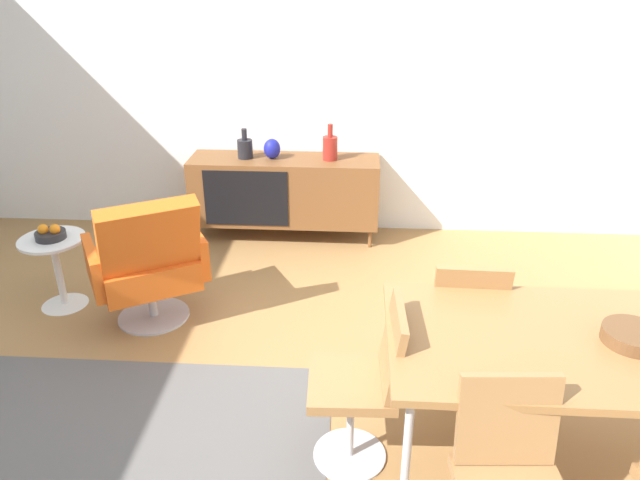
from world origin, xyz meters
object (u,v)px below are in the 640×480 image
dining_table (570,347)px  wooden_bowl_on_table (633,336)px  vase_sculptural_dark (330,147)px  side_table_round (57,264)px  vase_cobalt (245,148)px  vase_ceramic_small (272,149)px  dining_chair_near_window (365,380)px  lounge_chair_red (148,261)px  dining_chair_back_left (464,318)px  fruit_bowl (50,234)px  sideboard (285,190)px

dining_table → wooden_bowl_on_table: 0.26m
vase_sculptural_dark → side_table_round: size_ratio=0.58×
vase_cobalt → vase_ceramic_small: vase_cobalt is taller
vase_cobalt → side_table_round: 1.74m
dining_chair_near_window → side_table_round: bearing=148.5°
vase_ceramic_small → lounge_chair_red: bearing=-113.5°
vase_sculptural_dark → side_table_round: 2.27m
dining_chair_near_window → lounge_chair_red: 1.79m
vase_cobalt → vase_ceramic_small: size_ratio=1.49×
vase_cobalt → side_table_round: bearing=-131.8°
vase_sculptural_dark → side_table_round: (-1.83, -1.25, -0.50)m
dining_chair_back_left → side_table_round: (-2.66, 0.74, -0.15)m
dining_chair_back_left → fruit_bowl: 2.76m
dining_table → sideboard: bearing=121.6°
dining_chair_back_left → vase_sculptural_dark: bearing=112.6°
dining_chair_back_left → fruit_bowl: bearing=164.4°
vase_ceramic_small → dining_chair_back_left: vase_ceramic_small is taller
wooden_bowl_on_table → dining_chair_near_window: 1.18m
vase_cobalt → lounge_chair_red: bearing=-105.4°
sideboard → fruit_bowl: size_ratio=8.00×
side_table_round → wooden_bowl_on_table: bearing=-21.9°
vase_sculptural_dark → wooden_bowl_on_table: (1.43, -2.56, -0.06)m
dining_chair_near_window → sideboard: bearing=104.9°
dining_table → side_table_round: size_ratio=3.08×
dining_chair_back_left → lounge_chair_red: bearing=163.8°
sideboard → dining_chair_back_left: bearing=-58.6°
dining_table → fruit_bowl: size_ratio=8.00×
wooden_bowl_on_table → lounge_chair_red: bearing=156.0°
dining_chair_near_window → lounge_chair_red: lounge_chair_red is taller
sideboard → wooden_bowl_on_table: wooden_bowl_on_table is taller
vase_sculptural_dark → fruit_bowl: size_ratio=1.50×
vase_ceramic_small → lounge_chair_red: lounge_chair_red is taller
dining_chair_back_left → dining_chair_near_window: bearing=-134.0°
wooden_bowl_on_table → vase_ceramic_small: bearing=126.8°
fruit_bowl → dining_chair_back_left: bearing=-15.6°
wooden_bowl_on_table → side_table_round: bearing=158.1°
dining_chair_near_window → dining_chair_back_left: 0.77m
vase_sculptural_dark → lounge_chair_red: bearing=-127.8°
dining_chair_back_left → lounge_chair_red: lounge_chair_red is taller
dining_chair_back_left → wooden_bowl_on_table: bearing=-43.3°
vase_sculptural_dark → vase_cobalt: bearing=180.0°
vase_cobalt → lounge_chair_red: vase_cobalt is taller
vase_cobalt → wooden_bowl_on_table: 3.34m
sideboard → dining_chair_back_left: 2.33m
wooden_bowl_on_table → side_table_round: wooden_bowl_on_table is taller
sideboard → dining_table: (1.57, -2.55, 0.26)m
dining_table → dining_chair_near_window: dining_chair_near_window is taller
vase_ceramic_small → fruit_bowl: 1.85m
dining_chair_near_window → fruit_bowl: dining_chair_near_window is taller
dining_chair_back_left → side_table_round: size_ratio=1.65×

